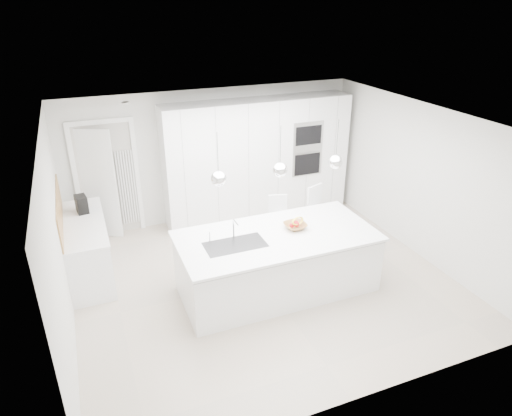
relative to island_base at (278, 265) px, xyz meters
name	(u,v)px	position (x,y,z in m)	size (l,w,h in m)	color
floor	(263,280)	(-0.10, 0.30, -0.43)	(5.50, 5.50, 0.00)	#BAA994
wall_back	(213,155)	(-0.10, 2.80, 0.82)	(5.50, 5.50, 0.00)	silver
wall_left	(58,242)	(-2.85, 0.30, 0.82)	(5.00, 5.00, 0.00)	silver
ceiling	(264,121)	(-0.10, 0.30, 2.07)	(5.50, 5.50, 0.00)	white
tall_cabinets	(258,160)	(0.70, 2.50, 0.72)	(3.60, 0.60, 2.30)	white
oven_stack	(308,149)	(1.60, 2.19, 0.92)	(0.62, 0.04, 1.05)	#A5A5A8
doorway_frame	(108,181)	(-2.05, 2.77, 0.59)	(1.11, 0.08, 2.13)	white
hallway_door	(93,185)	(-2.30, 2.72, 0.57)	(0.82, 0.04, 2.00)	white
radiator	(128,188)	(-1.73, 2.76, 0.42)	(0.32, 0.04, 1.40)	white
left_base_cabinets	(88,249)	(-2.55, 1.50, 0.00)	(0.60, 1.80, 0.86)	white
left_worktop	(83,223)	(-2.55, 1.50, 0.45)	(0.62, 1.82, 0.04)	white
oak_backsplash	(59,210)	(-2.84, 1.50, 0.72)	(0.02, 1.80, 0.50)	#AC7E46
island_base	(278,265)	(0.00, 0.00, 0.00)	(2.80, 1.20, 0.86)	white
island_worktop	(277,236)	(0.00, 0.05, 0.45)	(2.84, 1.40, 0.04)	white
island_sink	(235,250)	(-0.65, 0.00, 0.39)	(0.84, 0.44, 0.18)	#3F3F42
island_tap	(233,228)	(-0.60, 0.20, 0.62)	(0.02, 0.02, 0.30)	white
pendant_left	(219,179)	(-0.85, 0.00, 1.47)	(0.20, 0.20, 0.20)	white
pendant_mid	(280,170)	(0.00, 0.00, 1.47)	(0.20, 0.20, 0.20)	white
pendant_right	(336,162)	(0.85, 0.00, 1.47)	(0.20, 0.20, 0.20)	white
fruit_bowl	(295,226)	(0.33, 0.13, 0.51)	(0.33, 0.33, 0.08)	#AC7E46
espresso_machine	(82,204)	(-2.53, 1.88, 0.61)	(0.16, 0.25, 0.27)	black
bar_stool_left	(280,226)	(0.49, 0.98, 0.07)	(0.33, 0.46, 1.01)	white
bar_stool_right	(317,218)	(1.16, 0.92, 0.12)	(0.36, 0.50, 1.09)	white
apple_a	(292,225)	(0.27, 0.12, 0.54)	(0.07, 0.07, 0.07)	red
apple_b	(297,224)	(0.34, 0.11, 0.54)	(0.08, 0.08, 0.08)	red
apple_c	(296,223)	(0.36, 0.17, 0.54)	(0.07, 0.07, 0.07)	red
banana_bunch	(298,221)	(0.36, 0.11, 0.59)	(0.23, 0.23, 0.03)	yellow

